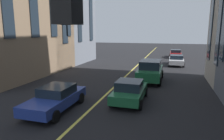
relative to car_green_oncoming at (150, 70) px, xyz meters
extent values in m
cube|color=#D8C64C|center=(-0.20, 2.54, -0.96)|extent=(80.00, 0.16, 0.01)
cube|color=#1E6038|center=(0.00, 0.00, -0.19)|extent=(4.70, 1.95, 0.80)
cube|color=#19232D|center=(0.00, 0.00, 0.56)|extent=(2.59, 1.72, 0.70)
cylinder|color=black|center=(1.55, 0.94, -0.59)|extent=(0.76, 0.27, 0.76)
cylinder|color=black|center=(1.55, -0.94, -0.59)|extent=(0.76, 0.27, 0.76)
cylinder|color=black|center=(-1.55, 0.94, -0.59)|extent=(0.76, 0.27, 0.76)
cylinder|color=black|center=(-1.55, -0.94, -0.59)|extent=(0.76, 0.27, 0.76)
cube|color=#1E6038|center=(-5.82, 0.66, -0.39)|extent=(3.90, 1.75, 0.55)
cube|color=#19232D|center=(-6.01, 0.66, 0.16)|extent=(1.64, 1.54, 0.55)
cylinder|color=black|center=(-4.53, 1.50, -0.67)|extent=(0.60, 0.21, 0.60)
cylinder|color=black|center=(-4.53, -0.18, -0.67)|extent=(0.60, 0.21, 0.60)
cylinder|color=black|center=(-7.10, 1.50, -0.67)|extent=(0.60, 0.21, 0.60)
cylinder|color=black|center=(-7.10, -0.18, -0.67)|extent=(0.60, 0.21, 0.60)
cube|color=silver|center=(9.78, -2.36, -0.37)|extent=(4.40, 1.80, 0.55)
cube|color=#19232D|center=(9.56, -2.36, 0.15)|extent=(1.85, 1.58, 0.50)
cylinder|color=black|center=(11.23, -1.49, -0.65)|extent=(0.64, 0.22, 0.64)
cylinder|color=black|center=(11.23, -3.22, -0.65)|extent=(0.64, 0.22, 0.64)
cylinder|color=black|center=(8.32, -1.49, -0.65)|extent=(0.64, 0.22, 0.64)
cylinder|color=black|center=(8.32, -3.22, -0.65)|extent=(0.64, 0.22, 0.64)
cube|color=navy|center=(-8.48, 4.39, -0.37)|extent=(4.40, 1.80, 0.55)
cube|color=#19232D|center=(-8.26, 4.39, 0.15)|extent=(1.85, 1.58, 0.50)
cylinder|color=black|center=(-9.93, 3.53, -0.65)|extent=(0.64, 0.22, 0.64)
cylinder|color=black|center=(-9.93, 5.25, -0.65)|extent=(0.64, 0.22, 0.64)
cylinder|color=black|center=(-7.02, 3.53, -0.65)|extent=(0.64, 0.22, 0.64)
cylinder|color=black|center=(-7.02, 5.25, -0.65)|extent=(0.64, 0.22, 0.64)
cube|color=#B21E1E|center=(18.23, -2.36, -0.37)|extent=(4.40, 1.80, 0.55)
cube|color=#19232D|center=(18.01, -2.36, 0.15)|extent=(1.85, 1.58, 0.50)
cylinder|color=black|center=(19.68, -1.49, -0.65)|extent=(0.64, 0.22, 0.64)
cylinder|color=black|center=(19.68, -3.22, -0.65)|extent=(0.64, 0.22, 0.64)
cylinder|color=black|center=(16.77, -1.49, -0.65)|extent=(0.64, 0.22, 0.64)
cylinder|color=black|center=(16.77, -3.22, -0.65)|extent=(0.64, 0.22, 0.64)
sphere|color=green|center=(-15.45, -0.40, 3.68)|extent=(0.18, 0.18, 0.18)
camera|label=1|loc=(-18.02, -1.80, 3.44)|focal=32.50mm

